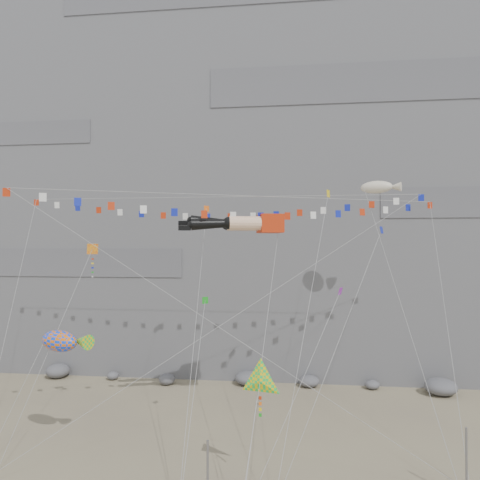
{
  "coord_description": "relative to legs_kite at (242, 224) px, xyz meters",
  "views": [
    {
      "loc": [
        4.86,
        -29.26,
        13.71
      ],
      "look_at": [
        0.17,
        9.0,
        14.24
      ],
      "focal_mm": 35.0,
      "sensor_mm": 36.0,
      "label": 1
    }
  ],
  "objects": [
    {
      "name": "talus_boulders",
      "position": [
        -0.76,
        11.7,
        -14.81
      ],
      "size": [
        60.0,
        3.0,
        1.2
      ],
      "primitive_type": null,
      "color": "slate",
      "rests_on": "ground"
    },
    {
      "name": "small_kite_b",
      "position": [
        6.92,
        -2.22,
        -4.93
      ],
      "size": [
        6.12,
        8.81,
        14.49
      ],
      "color": "purple",
      "rests_on": "ground"
    },
    {
      "name": "legs_kite",
      "position": [
        0.0,
        0.0,
        0.0
      ],
      "size": [
        7.96,
        14.25,
        20.03
      ],
      "rotation": [
        0.0,
        0.0,
        0.26
      ],
      "color": "#B6280B",
      "rests_on": "ground"
    },
    {
      "name": "small_kite_e",
      "position": [
        9.32,
        -3.77,
        -1.02
      ],
      "size": [
        7.23,
        7.27,
        17.49
      ],
      "color": "#1220A5",
      "rests_on": "ground"
    },
    {
      "name": "harlequin_kite",
      "position": [
        -10.83,
        -1.92,
        -1.96
      ],
      "size": [
        3.86,
        7.68,
        15.36
      ],
      "color": "red",
      "rests_on": "ground"
    },
    {
      "name": "small_kite_a",
      "position": [
        -3.37,
        3.3,
        1.03
      ],
      "size": [
        2.18,
        16.02,
        22.84
      ],
      "color": "orange",
      "rests_on": "ground"
    },
    {
      "name": "anchor_pole_right",
      "position": [
        13.15,
        -7.89,
        -13.45
      ],
      "size": [
        0.12,
        0.12,
        3.93
      ],
      "primitive_type": "cylinder",
      "color": "gray",
      "rests_on": "ground"
    },
    {
      "name": "ground",
      "position": [
        -0.76,
        -5.3,
        -15.41
      ],
      "size": [
        120.0,
        120.0,
        0.0
      ],
      "primitive_type": "plane",
      "color": "gray",
      "rests_on": "ground"
    },
    {
      "name": "fish_windsock",
      "position": [
        -11.6,
        -5.19,
        -7.98
      ],
      "size": [
        5.5,
        4.59,
        8.68
      ],
      "color": "orange",
      "rests_on": "ground"
    },
    {
      "name": "small_kite_c",
      "position": [
        -2.35,
        -2.29,
        -5.69
      ],
      "size": [
        1.26,
        10.73,
        14.14
      ],
      "color": "#179A1C",
      "rests_on": "ground"
    },
    {
      "name": "flag_banner_upper",
      "position": [
        -2.49,
        4.35,
        2.47
      ],
      "size": [
        32.91,
        14.63,
        25.8
      ],
      "color": "#B6280B",
      "rests_on": "ground"
    },
    {
      "name": "small_kite_d",
      "position": [
        6.37,
        1.04,
        2.01
      ],
      "size": [
        4.32,
        13.4,
        22.07
      ],
      "color": "yellow",
      "rests_on": "ground"
    },
    {
      "name": "delta_kite",
      "position": [
        2.0,
        -8.17,
        -9.31
      ],
      "size": [
        2.59,
        5.74,
        8.31
      ],
      "color": "yellow",
      "rests_on": "ground"
    },
    {
      "name": "cliff",
      "position": [
        -0.76,
        26.7,
        9.59
      ],
      "size": [
        80.0,
        28.0,
        50.0
      ],
      "primitive_type": "cube",
      "color": "slate",
      "rests_on": "ground"
    },
    {
      "name": "flag_banner_lower",
      "position": [
        0.46,
        -0.59,
        1.99
      ],
      "size": [
        29.28,
        13.12,
        22.76
      ],
      "color": "#B6280B",
      "rests_on": "ground"
    },
    {
      "name": "blimp_windsock",
      "position": [
        10.78,
        6.13,
        3.28
      ],
      "size": [
        4.28,
        15.1,
        23.35
      ],
      "color": "beige",
      "rests_on": "ground"
    }
  ]
}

